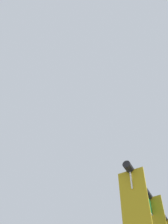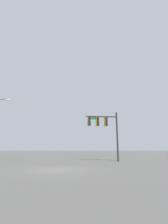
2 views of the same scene
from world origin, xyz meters
The scene contains 2 objects.
ground_plane centered at (0.00, 0.00, 0.00)m, with size 400.00×400.00×0.00m, color #514F4C.
signal_pole_near centered at (-4.78, -8.67, 4.55)m, with size 4.14×0.66×6.27m.
Camera 2 is at (-1.55, 13.70, 1.47)m, focal length 28.00 mm.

